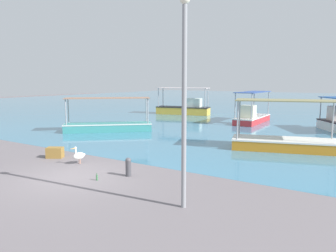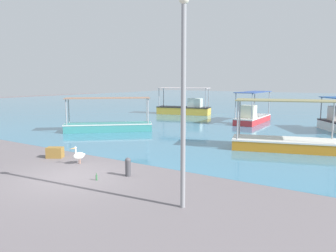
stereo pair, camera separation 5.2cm
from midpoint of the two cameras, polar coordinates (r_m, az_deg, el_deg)
name	(u,v)px [view 2 (the right image)]	position (r m, az deg, el deg)	size (l,w,h in m)	color
ground	(72,177)	(13.16, -16.21, -8.56)	(120.00, 120.00, 0.00)	slate
harbor_water	(307,103)	(57.13, 23.14, 3.69)	(110.00, 90.00, 0.00)	teal
fishing_boat_near_left	(185,108)	(35.33, 3.06, 3.14)	(5.93, 3.00, 2.85)	gold
fishing_boat_near_right	(108,125)	(23.95, -10.27, 0.23)	(5.61, 5.19, 2.43)	teal
fishing_boat_center	(252,116)	(29.13, 14.50, 1.68)	(1.81, 5.63, 2.68)	red
fishing_boat_outer	(285,141)	(18.42, 19.74, -2.41)	(5.72, 3.42, 2.65)	orange
pelican	(79,155)	(15.03, -15.19, -4.98)	(0.35, 0.81, 0.80)	#E0997A
lamp_post	(183,92)	(9.15, 2.86, 5.87)	(0.28, 0.28, 5.96)	gray
mooring_bollard	(128,166)	(12.79, -6.86, -6.96)	(0.23, 0.23, 0.73)	#47474C
cargo_crate	(55,152)	(16.56, -19.00, -4.38)	(0.75, 0.46, 0.50)	olive
glass_bottle	(97,177)	(12.53, -12.22, -8.75)	(0.07, 0.07, 0.27)	#3F7F4C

